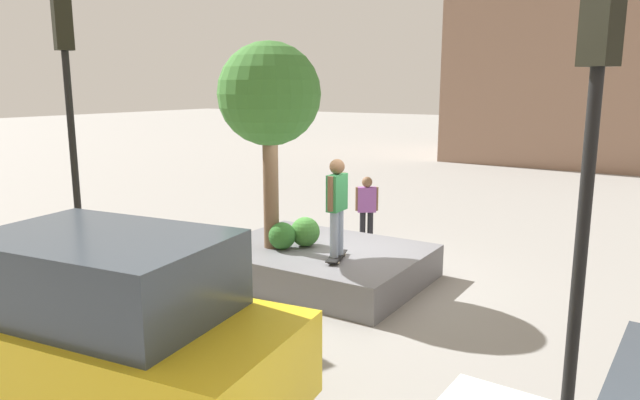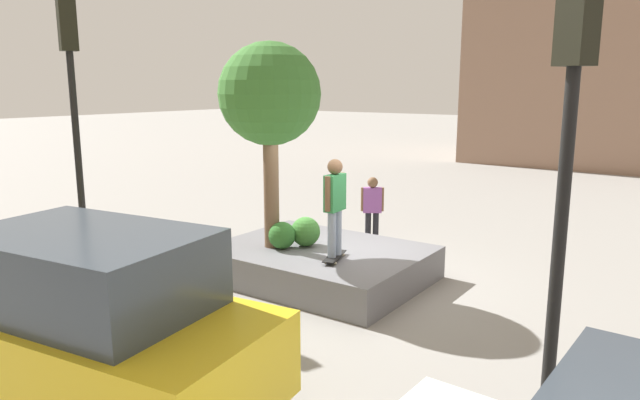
{
  "view_description": "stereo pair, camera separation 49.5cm",
  "coord_description": "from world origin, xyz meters",
  "px_view_note": "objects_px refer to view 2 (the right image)",
  "views": [
    {
      "loc": [
        -4.93,
        8.89,
        3.53
      ],
      "look_at": [
        0.57,
        0.22,
        1.5
      ],
      "focal_mm": 32.42,
      "sensor_mm": 36.0,
      "label": 1
    },
    {
      "loc": [
        -5.34,
        8.62,
        3.53
      ],
      "look_at": [
        0.57,
        0.22,
        1.5
      ],
      "focal_mm": 32.42,
      "sensor_mm": 36.0,
      "label": 2
    }
  ],
  "objects_px": {
    "planter_ledge": "(320,263)",
    "taxi_cab": "(80,323)",
    "plaza_tree": "(270,97)",
    "skateboarder": "(335,201)",
    "traffic_light_median": "(569,137)",
    "skateboard": "(335,257)",
    "traffic_light_corner": "(73,96)",
    "pedestrian_crossing": "(372,206)"
  },
  "relations": [
    {
      "from": "planter_ledge",
      "to": "taxi_cab",
      "type": "distance_m",
      "value": 5.24
    },
    {
      "from": "plaza_tree",
      "to": "skateboarder",
      "type": "bearing_deg",
      "value": 178.63
    },
    {
      "from": "planter_ledge",
      "to": "taxi_cab",
      "type": "relative_size",
      "value": 0.79
    },
    {
      "from": "planter_ledge",
      "to": "traffic_light_median",
      "type": "relative_size",
      "value": 0.82
    },
    {
      "from": "skateboard",
      "to": "traffic_light_corner",
      "type": "distance_m",
      "value": 5.32
    },
    {
      "from": "plaza_tree",
      "to": "planter_ledge",
      "type": "bearing_deg",
      "value": -151.42
    },
    {
      "from": "skateboarder",
      "to": "taxi_cab",
      "type": "xyz_separation_m",
      "value": [
        0.13,
        4.69,
        -0.58
      ]
    },
    {
      "from": "traffic_light_median",
      "to": "pedestrian_crossing",
      "type": "xyz_separation_m",
      "value": [
        5.25,
        -5.76,
        -2.21
      ]
    },
    {
      "from": "skateboard",
      "to": "traffic_light_corner",
      "type": "bearing_deg",
      "value": 27.25
    },
    {
      "from": "taxi_cab",
      "to": "skateboard",
      "type": "bearing_deg",
      "value": -91.58
    },
    {
      "from": "planter_ledge",
      "to": "plaza_tree",
      "type": "bearing_deg",
      "value": 28.58
    },
    {
      "from": "skateboard",
      "to": "pedestrian_crossing",
      "type": "relative_size",
      "value": 0.54
    },
    {
      "from": "plaza_tree",
      "to": "pedestrian_crossing",
      "type": "relative_size",
      "value": 2.42
    },
    {
      "from": "skateboard",
      "to": "taxi_cab",
      "type": "xyz_separation_m",
      "value": [
        0.13,
        4.69,
        0.4
      ]
    },
    {
      "from": "skateboard",
      "to": "taxi_cab",
      "type": "relative_size",
      "value": 0.18
    },
    {
      "from": "traffic_light_median",
      "to": "pedestrian_crossing",
      "type": "relative_size",
      "value": 2.97
    },
    {
      "from": "skateboard",
      "to": "taxi_cab",
      "type": "height_order",
      "value": "taxi_cab"
    },
    {
      "from": "plaza_tree",
      "to": "pedestrian_crossing",
      "type": "xyz_separation_m",
      "value": [
        -0.33,
        -3.13,
        -2.46
      ]
    },
    {
      "from": "plaza_tree",
      "to": "traffic_light_corner",
      "type": "xyz_separation_m",
      "value": [
        2.65,
        2.13,
        0.01
      ]
    },
    {
      "from": "pedestrian_crossing",
      "to": "planter_ledge",
      "type": "bearing_deg",
      "value": 99.63
    },
    {
      "from": "plaza_tree",
      "to": "skateboard",
      "type": "relative_size",
      "value": 4.49
    },
    {
      "from": "planter_ledge",
      "to": "skateboarder",
      "type": "height_order",
      "value": "skateboarder"
    },
    {
      "from": "skateboarder",
      "to": "traffic_light_corner",
      "type": "height_order",
      "value": "traffic_light_corner"
    },
    {
      "from": "planter_ledge",
      "to": "plaza_tree",
      "type": "height_order",
      "value": "plaza_tree"
    },
    {
      "from": "plaza_tree",
      "to": "pedestrian_crossing",
      "type": "height_order",
      "value": "plaza_tree"
    },
    {
      "from": "traffic_light_median",
      "to": "taxi_cab",
      "type": "bearing_deg",
      "value": 26.02
    },
    {
      "from": "skateboarder",
      "to": "taxi_cab",
      "type": "height_order",
      "value": "skateboarder"
    },
    {
      "from": "skateboarder",
      "to": "pedestrian_crossing",
      "type": "xyz_separation_m",
      "value": [
        1.09,
        -3.16,
        -0.75
      ]
    },
    {
      "from": "planter_ledge",
      "to": "traffic_light_median",
      "type": "height_order",
      "value": "traffic_light_median"
    },
    {
      "from": "pedestrian_crossing",
      "to": "traffic_light_median",
      "type": "bearing_deg",
      "value": 132.35
    },
    {
      "from": "planter_ledge",
      "to": "traffic_light_corner",
      "type": "bearing_deg",
      "value": 36.66
    },
    {
      "from": "skateboarder",
      "to": "traffic_light_median",
      "type": "xyz_separation_m",
      "value": [
        -4.16,
        2.6,
        1.46
      ]
    },
    {
      "from": "traffic_light_median",
      "to": "traffic_light_corner",
      "type": "bearing_deg",
      "value": -3.49
    },
    {
      "from": "plaza_tree",
      "to": "pedestrian_crossing",
      "type": "distance_m",
      "value": 4.0
    },
    {
      "from": "planter_ledge",
      "to": "skateboarder",
      "type": "bearing_deg",
      "value": 143.78
    },
    {
      "from": "pedestrian_crossing",
      "to": "skateboarder",
      "type": "bearing_deg",
      "value": 109.01
    },
    {
      "from": "skateboard",
      "to": "taxi_cab",
      "type": "distance_m",
      "value": 4.71
    },
    {
      "from": "skateboarder",
      "to": "plaza_tree",
      "type": "bearing_deg",
      "value": -1.37
    },
    {
      "from": "traffic_light_corner",
      "to": "traffic_light_median",
      "type": "xyz_separation_m",
      "value": [
        -8.23,
        0.5,
        -0.26
      ]
    },
    {
      "from": "pedestrian_crossing",
      "to": "taxi_cab",
      "type": "bearing_deg",
      "value": 96.96
    },
    {
      "from": "skateboarder",
      "to": "traffic_light_median",
      "type": "bearing_deg",
      "value": 148.02
    },
    {
      "from": "plaza_tree",
      "to": "traffic_light_median",
      "type": "xyz_separation_m",
      "value": [
        -5.58,
        2.63,
        -0.25
      ]
    }
  ]
}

